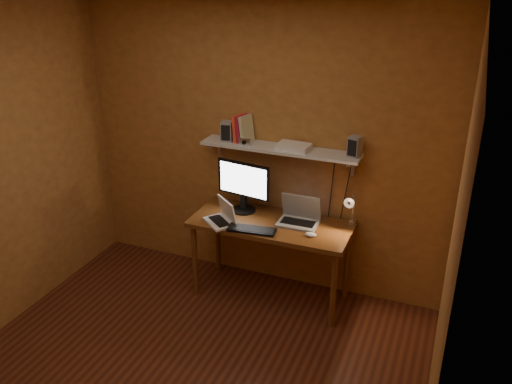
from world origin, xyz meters
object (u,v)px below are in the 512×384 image
at_px(shelf_camera, 245,142).
at_px(speaker_right, 355,147).
at_px(keyboard, 252,230).
at_px(mouse, 311,235).
at_px(laptop, 299,216).
at_px(desk_lamp, 351,207).
at_px(router, 294,147).
at_px(desk, 271,231).
at_px(speaker_left, 227,131).
at_px(monitor, 243,184).
at_px(netbook, 223,216).
at_px(wall_shelf, 280,149).

bearing_deg(shelf_camera, speaker_right, 3.89).
relative_size(keyboard, speaker_right, 2.39).
xyz_separation_m(mouse, shelf_camera, (-0.70, 0.26, 0.64)).
xyz_separation_m(laptop, speaker_right, (0.41, 0.12, 0.64)).
height_order(desk_lamp, router, router).
xyz_separation_m(desk, speaker_left, (-0.49, 0.19, 0.80)).
xyz_separation_m(monitor, mouse, (0.71, -0.25, -0.24)).
xyz_separation_m(netbook, speaker_left, (-0.10, 0.34, 0.66)).
distance_m(speaker_left, router, 0.62).
height_order(speaker_right, shelf_camera, speaker_right).
height_order(mouse, shelf_camera, shelf_camera).
bearing_deg(keyboard, shelf_camera, 113.70).
relative_size(netbook, speaker_left, 1.95).
bearing_deg(desk, mouse, -17.84).
height_order(desk_lamp, shelf_camera, shelf_camera).
height_order(desk, desk_lamp, desk_lamp).
bearing_deg(shelf_camera, keyboard, -59.69).
bearing_deg(desk, desk_lamp, 10.81).
distance_m(mouse, router, 0.76).
relative_size(desk, keyboard, 3.43).
distance_m(desk, mouse, 0.43).
bearing_deg(laptop, mouse, -52.06).
relative_size(shelf_camera, router, 0.38).
bearing_deg(shelf_camera, laptop, -5.61).
xyz_separation_m(shelf_camera, router, (0.42, 0.06, -0.01)).
height_order(desk, router, router).
bearing_deg(speaker_left, mouse, -28.98).
xyz_separation_m(desk, wall_shelf, (-0.00, 0.19, 0.69)).
height_order(monitor, keyboard, monitor).
height_order(netbook, shelf_camera, shelf_camera).
distance_m(desk_lamp, speaker_left, 1.26).
bearing_deg(laptop, shelf_camera, 174.05).
relative_size(speaker_right, router, 0.62).
bearing_deg(desk, speaker_right, 17.28).
height_order(speaker_right, router, speaker_right).
relative_size(desk, speaker_left, 7.90).
distance_m(mouse, speaker_right, 0.80).
xyz_separation_m(monitor, laptop, (0.54, -0.04, -0.19)).
distance_m(monitor, laptop, 0.58).
distance_m(wall_shelf, mouse, 0.78).
bearing_deg(router, mouse, -49.62).
height_order(keyboard, desk_lamp, desk_lamp).
distance_m(desk, desk_lamp, 0.73).
xyz_separation_m(speaker_right, router, (-0.52, -0.01, -0.06)).
relative_size(wall_shelf, router, 5.08).
bearing_deg(monitor, desk, -13.12).
distance_m(desk, netbook, 0.44).
bearing_deg(netbook, speaker_right, 58.59).
distance_m(wall_shelf, shelf_camera, 0.31).
bearing_deg(keyboard, desk, 59.63).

